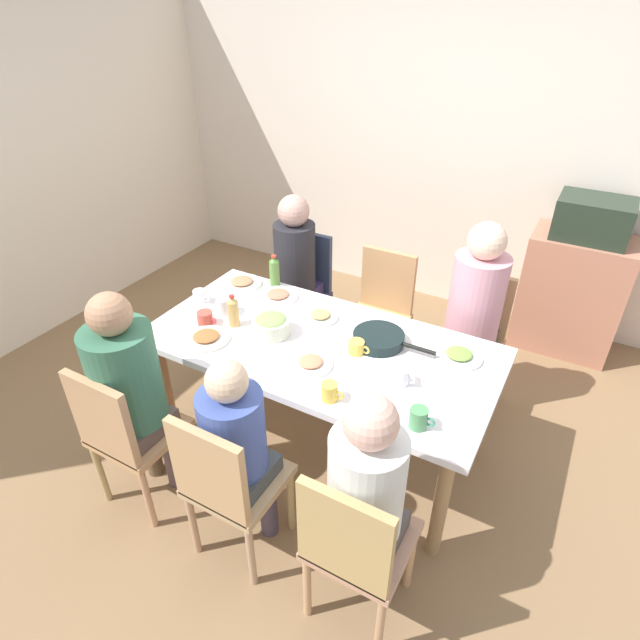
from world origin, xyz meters
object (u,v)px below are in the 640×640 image
person_3 (367,493)px  chair_4 (381,308)px  dining_table (320,355)px  plate_2 (320,316)px  bowl_0 (271,325)px  chair_5 (125,432)px  person_0 (294,264)px  person_1 (236,443)px  chair_2 (472,333)px  cup_3 (330,392)px  cup_0 (205,318)px  bottle_0 (233,311)px  cup_6 (419,418)px  serving_pan (379,339)px  cup_1 (401,376)px  plate_0 (278,296)px  plate_4 (242,283)px  cup_4 (225,306)px  plate_1 (459,355)px  side_cabinet (570,294)px  cup_5 (357,347)px  microwave (593,219)px  cup_2 (200,296)px  bottle_1 (274,272)px  person_5 (129,383)px  person_2 (475,304)px  chair_0 (301,286)px  plate_3 (206,338)px  plate_5 (311,363)px  chair_3 (354,545)px

person_3 → chair_4: 1.75m
dining_table → plate_2: size_ratio=9.03×
bowl_0 → chair_5: bearing=-113.8°
person_0 → person_1: person_0 is taller
chair_2 → cup_3: bearing=-106.9°
cup_0 → bottle_0: bearing=25.2°
dining_table → cup_6: bearing=-26.5°
person_1 → serving_pan: bearing=73.0°
cup_1 → chair_2: bearing=82.4°
plate_0 → plate_4: size_ratio=0.98×
chair_4 → cup_4: size_ratio=7.20×
plate_1 → side_cabinet: side_cabinet is taller
chair_4 → cup_5: (0.21, -0.83, 0.27)m
microwave → cup_2: bearing=-137.6°
person_1 → chair_5: bearing=-171.7°
cup_5 → bottle_1: (-0.78, 0.40, 0.06)m
plate_4 → cup_1: cup_1 is taller
bowl_0 → cup_3: size_ratio=1.84×
plate_4 → serving_pan: 1.06m
person_0 → cup_2: (-0.22, -0.73, 0.05)m
plate_4 → cup_2: 0.31m
person_3 → person_5: 1.27m
person_2 → plate_2: person_2 is taller
person_0 → chair_2: size_ratio=1.36×
chair_0 → cup_4: (-0.01, -0.85, 0.28)m
person_2 → plate_4: size_ratio=5.02×
cup_0 → serving_pan: bearing=18.1°
plate_3 → cup_5: (0.77, 0.30, 0.02)m
person_1 → plate_5: size_ratio=4.93×
person_3 → serving_pan: bearing=111.1°
person_0 → chair_2: 1.29m
cup_2 → microwave: bearing=42.4°
chair_5 → cup_6: chair_5 is taller
person_0 → bottle_1: size_ratio=5.73×
cup_0 → cup_5: 0.89m
person_1 → cup_6: bearing=31.3°
plate_1 → bottle_0: bearing=-165.2°
microwave → chair_5: bearing=-123.1°
person_0 → cup_2: bearing=-106.9°
plate_0 → bottle_1: bottle_1 is taller
plate_2 → cup_0: bearing=-145.6°
bottle_1 → side_cabinet: bottle_1 is taller
dining_table → plate_4: (-0.76, 0.33, 0.09)m
plate_4 → cup_3: cup_3 is taller
chair_0 → cup_4: bearing=-90.6°
cup_0 → microwave: 2.67m
plate_5 → microwave: size_ratio=0.48×
chair_3 → bowl_0: bearing=138.8°
cup_3 → person_3: bearing=-46.2°
cup_3 → bottle_1: (-0.83, 0.79, 0.06)m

